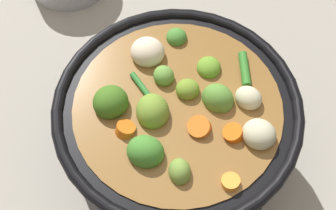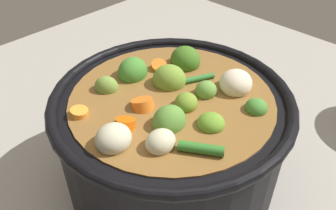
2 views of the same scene
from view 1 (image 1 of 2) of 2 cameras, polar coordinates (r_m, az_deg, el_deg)
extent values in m
plane|color=#9E998E|center=(0.66, 0.99, -6.18)|extent=(1.10, 1.10, 0.00)
cylinder|color=black|center=(0.59, 1.09, -3.52)|extent=(0.28, 0.28, 0.14)
torus|color=black|center=(0.53, 1.21, -0.23)|extent=(0.30, 0.30, 0.01)
cylinder|color=olive|center=(0.59, 1.10, -3.28)|extent=(0.25, 0.25, 0.13)
ellipsoid|color=#406F20|center=(0.53, -7.21, 0.35)|extent=(0.05, 0.05, 0.04)
ellipsoid|color=#63973D|center=(0.54, -0.55, 3.70)|extent=(0.03, 0.04, 0.02)
ellipsoid|color=#478734|center=(0.58, 1.08, 8.50)|extent=(0.03, 0.03, 0.02)
ellipsoid|color=olive|center=(0.52, -1.95, -0.81)|extent=(0.06, 0.06, 0.04)
ellipsoid|color=olive|center=(0.53, 2.80, 1.81)|extent=(0.04, 0.04, 0.02)
ellipsoid|color=olive|center=(0.56, 5.13, 4.70)|extent=(0.04, 0.04, 0.02)
ellipsoid|color=#448630|center=(0.50, -3.28, -5.64)|extent=(0.05, 0.05, 0.04)
ellipsoid|color=#598E37|center=(0.53, 6.26, 0.75)|extent=(0.04, 0.04, 0.04)
ellipsoid|color=olive|center=(0.49, 1.48, -8.36)|extent=(0.04, 0.04, 0.03)
cylinder|color=orange|center=(0.51, 8.16, -3.70)|extent=(0.03, 0.03, 0.02)
cylinder|color=orange|center=(0.51, -5.38, -3.07)|extent=(0.03, 0.03, 0.02)
cylinder|color=orange|center=(0.51, 3.99, -2.82)|extent=(0.04, 0.03, 0.02)
cylinder|color=orange|center=(0.49, 7.86, -9.59)|extent=(0.03, 0.03, 0.01)
ellipsoid|color=beige|center=(0.54, 10.05, 0.87)|extent=(0.03, 0.04, 0.03)
ellipsoid|color=beige|center=(0.56, -2.59, 6.66)|extent=(0.05, 0.05, 0.03)
ellipsoid|color=beige|center=(0.51, 11.34, -3.61)|extent=(0.04, 0.04, 0.03)
cylinder|color=#307A32|center=(0.54, -3.32, 2.54)|extent=(0.02, 0.04, 0.01)
cylinder|color=#337929|center=(0.56, 9.59, 4.48)|extent=(0.04, 0.03, 0.01)
camera|label=2|loc=(0.52, 44.30, 21.18)|focal=37.45mm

